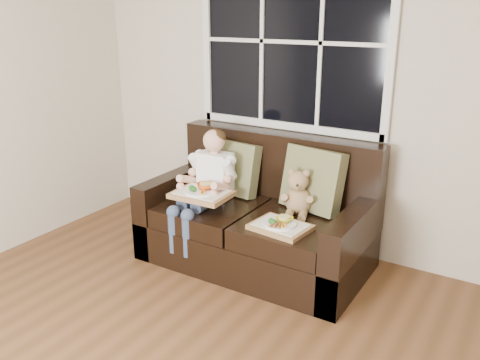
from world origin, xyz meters
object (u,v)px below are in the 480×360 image
Objects in this scene: teddy_bear at (298,195)px; tray_left at (202,193)px; child at (208,178)px; tray_right at (281,226)px; loveseat at (259,223)px.

tray_left is at bearing -173.98° from teddy_bear.
tray_right is (0.73, -0.18, -0.17)m from child.
teddy_bear is 0.34m from tray_right.
loveseat reaches higher than tray_left.
tray_left is at bearing -72.33° from child.
child reaches higher than tray_right.
tray_right is at bearing -13.82° from child.
teddy_bear is at bearing 11.51° from child.
loveseat is 0.53m from child.
tray_left is at bearing -175.95° from tray_right.
teddy_bear is (0.70, 0.14, -0.05)m from child.
loveseat is 3.87× the size of tray_left.
tray_left is (-0.66, -0.29, -0.02)m from teddy_bear.
tray_right is at bearing -102.87° from teddy_bear.
teddy_bear is at bearing 101.76° from tray_right.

